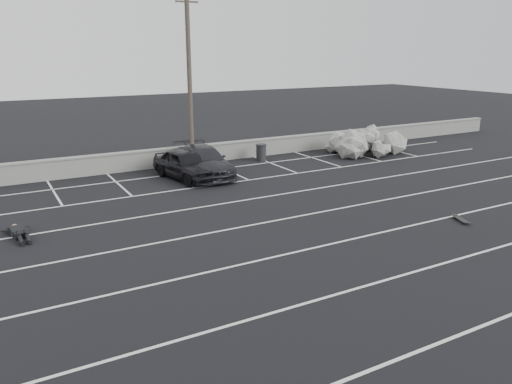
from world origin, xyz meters
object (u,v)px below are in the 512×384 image
car_right (203,161)px  trash_bin (261,152)px  person (17,228)px  skateboard (461,219)px  car_left (186,164)px  riprap_pile (362,146)px  utility_pole (190,81)px

car_right → trash_bin: 4.71m
person → skateboard: person is taller
trash_bin → person: (-13.78, -6.50, -0.26)m
car_left → skateboard: 13.29m
riprap_pile → person: (-20.26, -5.00, -0.31)m
trash_bin → riprap_pile: size_ratio=0.17×
utility_pole → riprap_pile: bearing=-10.6°
riprap_pile → person: size_ratio=2.31×
car_left → utility_pole: size_ratio=0.47×
car_left → trash_bin: bearing=8.7°
car_right → utility_pole: size_ratio=0.55×
trash_bin → person: size_ratio=0.38×
car_left → riprap_pile: 11.99m
car_left → car_right: 1.11m
car_right → skateboard: (5.75, -11.68, -0.67)m
car_right → utility_pole: 4.54m
car_right → skateboard: size_ratio=5.81×
car_left → skateboard: size_ratio=4.98×
car_right → riprap_pile: (10.90, 0.11, -0.19)m
car_right → utility_pole: bearing=87.8°
riprap_pile → utility_pole: bearing=169.4°
riprap_pile → skateboard: (-5.16, -11.79, -0.48)m
trash_bin → riprap_pile: bearing=-13.0°
utility_pole → riprap_pile: (10.67, -1.99, -4.21)m
skateboard → person: bearing=176.4°
car_right → car_left: bearing=-160.8°
car_left → car_right: size_ratio=0.86×
person → skateboard: (15.10, -6.79, -0.17)m
car_right → riprap_pile: riprap_pile is taller
utility_pole → car_right: bearing=-96.3°
car_right → skateboard: bearing=-59.7°
car_left → riprap_pile: bearing=-8.4°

